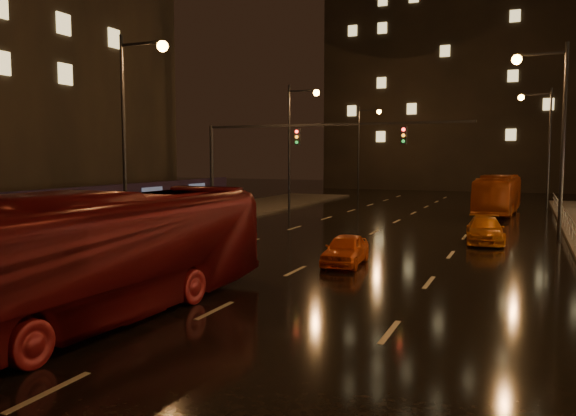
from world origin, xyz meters
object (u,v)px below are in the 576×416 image
(taxi_near, at_px, (345,250))
(taxi_far, at_px, (485,230))
(bus_red, at_px, (98,256))
(pedestrian_c, at_px, (68,227))
(bus_curb, at_px, (498,194))

(taxi_near, height_order, taxi_far, taxi_far)
(bus_red, height_order, taxi_near, bus_red)
(taxi_far, bearing_deg, pedestrian_c, -159.48)
(pedestrian_c, bearing_deg, bus_red, -109.05)
(taxi_near, bearing_deg, bus_red, -114.31)
(bus_curb, relative_size, pedestrian_c, 6.91)
(taxi_far, relative_size, pedestrian_c, 2.87)
(bus_red, xyz_separation_m, pedestrian_c, (-10.10, 9.17, -0.80))
(bus_curb, relative_size, taxi_far, 2.41)
(bus_red, height_order, pedestrian_c, bus_red)
(bus_red, xyz_separation_m, taxi_near, (3.70, 10.00, -1.11))
(taxi_far, xyz_separation_m, pedestrian_c, (-18.57, -9.20, 0.28))
(taxi_far, bearing_deg, taxi_near, -125.52)
(bus_red, relative_size, pedestrian_c, 8.03)
(bus_red, distance_m, taxi_near, 10.72)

